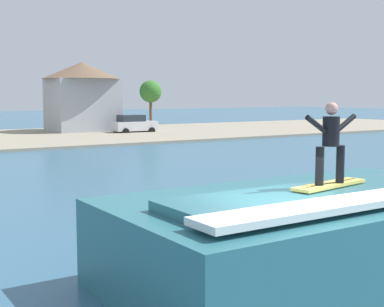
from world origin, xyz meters
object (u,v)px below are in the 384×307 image
Objects in this scene: wave_crest at (317,234)px; surfer at (331,139)px; surfboard at (330,185)px; house_gabled_white at (82,93)px; tree_tall_bare at (151,92)px; car_far_shore at (133,124)px.

wave_crest is 1.97m from surfer.
surfboard is 0.91m from surfer.
house_gabled_white reaches higher than surfer.
wave_crest is 1.52× the size of tree_tall_bare.
surfer is 0.36× the size of car_far_shore.
surfboard is 0.36× the size of tree_tall_bare.
house_gabled_white is (12.23, 43.81, 2.01)m from surfboard.
surfboard is at bearing -111.67° from car_far_shore.
car_far_shore is 11.39m from tree_tall_bare.
surfer reaches higher than wave_crest.
surfboard reaches higher than wave_crest.
tree_tall_bare is at bearing 65.09° from surfer.
car_far_shore is at bearing -127.38° from tree_tall_bare.
wave_crest is at bearing 95.77° from surfboard.
house_gabled_white is (-3.50, 4.24, 2.99)m from car_far_shore.
surfer is 45.58m from house_gabled_white.
surfer is at bearing -105.67° from house_gabled_white.
tree_tall_bare reaches higher than wave_crest.
house_gabled_white reaches higher than surfboard.
house_gabled_white is at bearing 129.54° from car_far_shore.
surfer is at bearing -111.74° from car_far_shore.
surfboard is (0.03, -0.28, 1.03)m from wave_crest.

